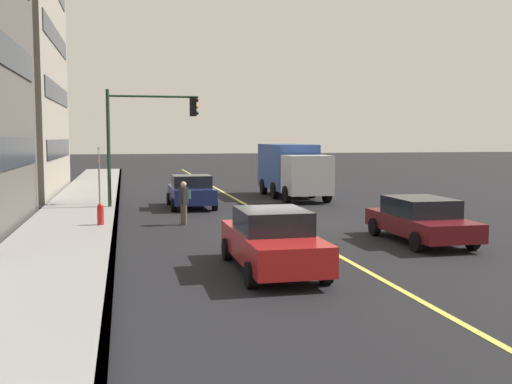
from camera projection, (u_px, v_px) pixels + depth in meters
ground at (279, 223)px, 23.51m from camera, size 200.00×200.00×0.00m
sidewalk_slab at (69, 228)px, 21.82m from camera, size 80.00×3.42×0.15m
curb_edge at (115, 226)px, 22.17m from camera, size 80.00×0.16×0.15m
lane_stripe_center at (279, 223)px, 23.51m from camera, size 80.00×0.16×0.01m
car_maroon at (420, 219)px, 19.18m from camera, size 4.60×2.03×1.43m
car_navy at (191, 191)px, 28.58m from camera, size 4.26×2.09×1.56m
car_red at (272, 240)px, 15.02m from camera, size 4.79×1.97×1.57m
truck_blue at (292, 169)px, 33.32m from camera, size 7.55×2.41×2.95m
pedestrian_with_backpack at (184, 200)px, 22.95m from camera, size 0.45×0.46×1.67m
traffic_light_mast at (144, 127)px, 27.82m from camera, size 0.28×4.26×5.54m
street_sign_post at (99, 172)px, 28.84m from camera, size 0.60×0.08×2.86m
fire_hydrant at (101, 216)px, 21.99m from camera, size 0.24×0.24×0.94m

